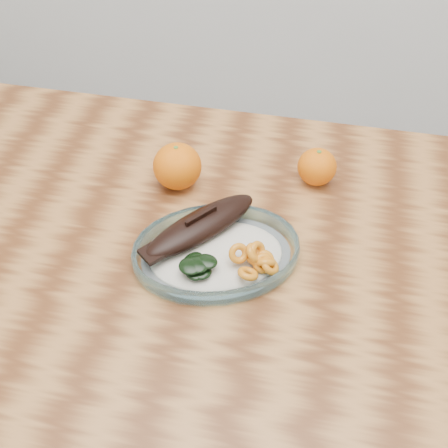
{
  "coord_description": "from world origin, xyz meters",
  "views": [
    {
      "loc": [
        0.16,
        -0.6,
        1.43
      ],
      "look_at": [
        0.03,
        0.04,
        0.77
      ],
      "focal_mm": 45.0,
      "sensor_mm": 36.0,
      "label": 1
    }
  ],
  "objects_px": {
    "orange_left": "(177,166)",
    "orange_right": "(317,167)",
    "plated_meal": "(216,250)",
    "dining_table": "(203,285)"
  },
  "relations": [
    {
      "from": "orange_left",
      "to": "orange_right",
      "type": "distance_m",
      "value": 0.25
    },
    {
      "from": "plated_meal",
      "to": "orange_left",
      "type": "height_order",
      "value": "orange_left"
    },
    {
      "from": "dining_table",
      "to": "plated_meal",
      "type": "height_order",
      "value": "plated_meal"
    },
    {
      "from": "plated_meal",
      "to": "orange_left",
      "type": "relative_size",
      "value": 7.11
    },
    {
      "from": "orange_left",
      "to": "orange_right",
      "type": "bearing_deg",
      "value": 13.76
    },
    {
      "from": "orange_left",
      "to": "orange_right",
      "type": "xyz_separation_m",
      "value": [
        0.24,
        0.06,
        -0.01
      ]
    },
    {
      "from": "orange_left",
      "to": "dining_table",
      "type": "bearing_deg",
      "value": -61.44
    },
    {
      "from": "dining_table",
      "to": "orange_right",
      "type": "height_order",
      "value": "orange_right"
    },
    {
      "from": "dining_table",
      "to": "orange_right",
      "type": "distance_m",
      "value": 0.3
    },
    {
      "from": "plated_meal",
      "to": "orange_right",
      "type": "bearing_deg",
      "value": 37.03
    }
  ]
}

